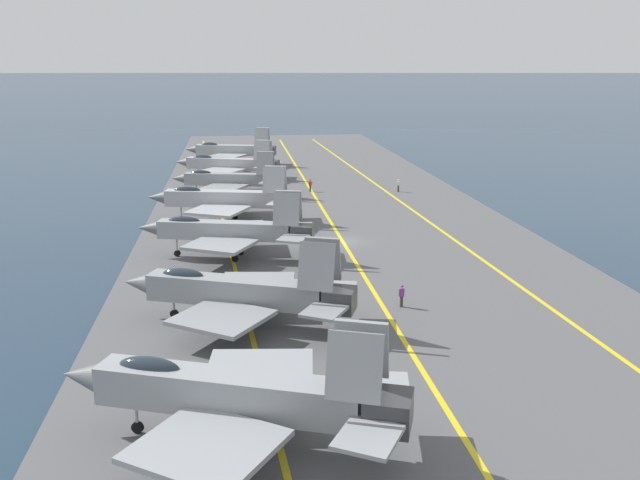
{
  "coord_description": "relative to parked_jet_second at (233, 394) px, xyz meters",
  "views": [
    {
      "loc": [
        -65.72,
        10.72,
        18.26
      ],
      "look_at": [
        -8.48,
        3.41,
        2.9
      ],
      "focal_mm": 38.0,
      "sensor_mm": 36.0,
      "label": 1
    }
  ],
  "objects": [
    {
      "name": "parked_jet_sixth",
      "position": [
        61.88,
        0.34,
        -0.41
      ],
      "size": [
        13.28,
        15.17,
        6.12
      ],
      "color": "gray",
      "rests_on": "carrier_deck"
    },
    {
      "name": "parked_jet_seventh",
      "position": [
        76.64,
        0.49,
        -0.51
      ],
      "size": [
        14.17,
        16.94,
        6.05
      ],
      "color": "#A8AAAF",
      "rests_on": "carrier_deck"
    },
    {
      "name": "parked_jet_fifth",
      "position": [
        46.92,
        0.84,
        -0.06
      ],
      "size": [
        13.49,
        17.16,
        6.43
      ],
      "color": "#A8AAAF",
      "rests_on": "carrier_deck"
    },
    {
      "name": "deck_stripe_centerline",
      "position": [
        36.67,
        -11.11,
        -2.75
      ],
      "size": [
        183.15,
        0.36,
        0.01
      ],
      "primitive_type": "cube",
      "color": "yellow",
      "rests_on": "carrier_deck"
    },
    {
      "name": "ground_plane",
      "position": [
        36.67,
        -11.11,
        -3.15
      ],
      "size": [
        2000.0,
        2000.0,
        0.0
      ],
      "primitive_type": "plane",
      "color": "#23384C"
    },
    {
      "name": "deck_stripe_edge_line",
      "position": [
        36.67,
        0.36,
        -2.75
      ],
      "size": [
        182.77,
        12.52,
        0.01
      ],
      "primitive_type": "cube",
      "rotation": [
        0.0,
        0.0,
        0.07
      ],
      "color": "yellow",
      "rests_on": "carrier_deck"
    },
    {
      "name": "carrier_deck",
      "position": [
        36.67,
        -11.11,
        -2.95
      ],
      "size": [
        203.5,
        41.7,
        0.4
      ],
      "primitive_type": "cube",
      "color": "#565659",
      "rests_on": "ground"
    },
    {
      "name": "parked_jet_eighth",
      "position": [
        90.25,
        -0.11,
        -0.09
      ],
      "size": [
        12.24,
        16.19,
        6.58
      ],
      "color": "#9EA3A8",
      "rests_on": "carrier_deck"
    },
    {
      "name": "crew_purple_vest",
      "position": [
        17.45,
        -12.46,
        -1.8
      ],
      "size": [
        0.39,
        0.45,
        1.73
      ],
      "color": "#383328",
      "rests_on": "carrier_deck"
    },
    {
      "name": "deck_stripe_foul_line",
      "position": [
        36.67,
        -22.57,
        -2.75
      ],
      "size": [
        183.01,
        7.91,
        0.01
      ],
      "primitive_type": "cube",
      "rotation": [
        0.0,
        0.0,
        0.04
      ],
      "color": "yellow",
      "rests_on": "carrier_deck"
    },
    {
      "name": "crew_white_vest",
      "position": [
        62.27,
        -23.12,
        -1.78
      ],
      "size": [
        0.35,
        0.43,
        1.75
      ],
      "color": "#383328",
      "rests_on": "carrier_deck"
    },
    {
      "name": "parked_jet_fourth",
      "position": [
        32.06,
        0.31,
        -0.08
      ],
      "size": [
        11.82,
        16.68,
        6.44
      ],
      "color": "#93999E",
      "rests_on": "carrier_deck"
    },
    {
      "name": "parked_jet_second",
      "position": [
        0.0,
        0.0,
        0.0
      ],
      "size": [
        13.38,
        17.35,
        6.69
      ],
      "color": "#93999E",
      "rests_on": "carrier_deck"
    },
    {
      "name": "crew_red_vest",
      "position": [
        64.0,
        -10.88,
        -1.78
      ],
      "size": [
        0.46,
        0.44,
        1.76
      ],
      "color": "#383328",
      "rests_on": "carrier_deck"
    },
    {
      "name": "parked_jet_third",
      "position": [
        15.53,
        -0.46,
        -0.34
      ],
      "size": [
        13.01,
        16.94,
        6.48
      ],
      "color": "gray",
      "rests_on": "carrier_deck"
    }
  ]
}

